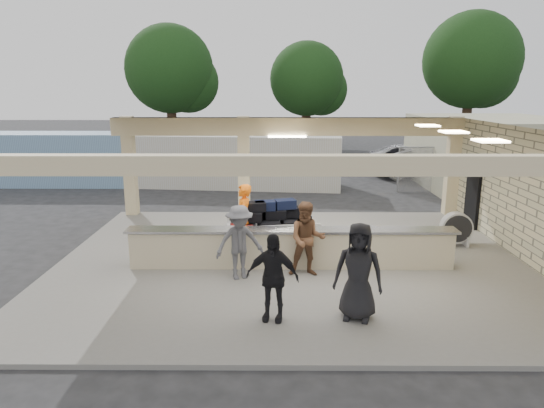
{
  "coord_description": "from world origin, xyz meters",
  "views": [
    {
      "loc": [
        -0.41,
        -12.02,
        4.46
      ],
      "look_at": [
        -0.49,
        1.0,
        1.36
      ],
      "focal_mm": 32.0,
      "sensor_mm": 36.0,
      "label": 1
    }
  ],
  "objects_px": {
    "car_white_a": "(424,161)",
    "passenger_c": "(240,242)",
    "passenger_d": "(358,272)",
    "passenger_a": "(307,239)",
    "car_dark": "(409,159)",
    "baggage_counter": "(291,248)",
    "container_blue": "(35,159)",
    "passenger_b": "(272,277)",
    "car_white_b": "(503,163)",
    "baggage_handler": "(243,220)",
    "container_white": "(220,161)",
    "luggage_cart": "(270,223)",
    "drum_fan": "(456,228)"
  },
  "relations": [
    {
      "from": "car_white_a",
      "to": "passenger_c",
      "type": "bearing_deg",
      "value": 139.02
    },
    {
      "from": "passenger_d",
      "to": "car_white_a",
      "type": "bearing_deg",
      "value": 85.01
    },
    {
      "from": "passenger_a",
      "to": "car_dark",
      "type": "distance_m",
      "value": 16.84
    },
    {
      "from": "car_dark",
      "to": "baggage_counter",
      "type": "bearing_deg",
      "value": 161.15
    },
    {
      "from": "passenger_c",
      "to": "passenger_d",
      "type": "height_order",
      "value": "passenger_d"
    },
    {
      "from": "passenger_c",
      "to": "container_blue",
      "type": "bearing_deg",
      "value": 111.11
    },
    {
      "from": "car_dark",
      "to": "passenger_b",
      "type": "bearing_deg",
      "value": 163.52
    },
    {
      "from": "passenger_a",
      "to": "car_white_b",
      "type": "distance_m",
      "value": 17.67
    },
    {
      "from": "car_white_a",
      "to": "car_white_b",
      "type": "height_order",
      "value": "car_white_a"
    },
    {
      "from": "baggage_counter",
      "to": "car_dark",
      "type": "height_order",
      "value": "car_dark"
    },
    {
      "from": "baggage_handler",
      "to": "car_white_b",
      "type": "height_order",
      "value": "baggage_handler"
    },
    {
      "from": "passenger_c",
      "to": "container_white",
      "type": "bearing_deg",
      "value": 78.3
    },
    {
      "from": "luggage_cart",
      "to": "drum_fan",
      "type": "height_order",
      "value": "luggage_cart"
    },
    {
      "from": "drum_fan",
      "to": "container_blue",
      "type": "height_order",
      "value": "container_blue"
    },
    {
      "from": "passenger_b",
      "to": "passenger_d",
      "type": "distance_m",
      "value": 1.65
    },
    {
      "from": "passenger_b",
      "to": "luggage_cart",
      "type": "bearing_deg",
      "value": 102.07
    },
    {
      "from": "car_white_a",
      "to": "passenger_a",
      "type": "bearing_deg",
      "value": 143.56
    },
    {
      "from": "baggage_counter",
      "to": "container_white",
      "type": "xyz_separation_m",
      "value": [
        -2.95,
        10.85,
        0.62
      ]
    },
    {
      "from": "passenger_d",
      "to": "passenger_a",
      "type": "bearing_deg",
      "value": 126.09
    },
    {
      "from": "container_white",
      "to": "car_white_b",
      "type": "bearing_deg",
      "value": 15.61
    },
    {
      "from": "car_white_a",
      "to": "container_white",
      "type": "height_order",
      "value": "container_white"
    },
    {
      "from": "passenger_a",
      "to": "passenger_d",
      "type": "distance_m",
      "value": 2.39
    },
    {
      "from": "luggage_cart",
      "to": "passenger_d",
      "type": "distance_m",
      "value": 4.47
    },
    {
      "from": "car_white_b",
      "to": "container_blue",
      "type": "relative_size",
      "value": 0.49
    },
    {
      "from": "luggage_cart",
      "to": "passenger_c",
      "type": "bearing_deg",
      "value": -116.68
    },
    {
      "from": "drum_fan",
      "to": "passenger_a",
      "type": "xyz_separation_m",
      "value": [
        -4.38,
        -2.27,
        0.38
      ]
    },
    {
      "from": "passenger_a",
      "to": "car_white_b",
      "type": "height_order",
      "value": "passenger_a"
    },
    {
      "from": "drum_fan",
      "to": "car_white_b",
      "type": "height_order",
      "value": "car_white_b"
    },
    {
      "from": "drum_fan",
      "to": "passenger_d",
      "type": "relative_size",
      "value": 0.51
    },
    {
      "from": "baggage_counter",
      "to": "drum_fan",
      "type": "relative_size",
      "value": 8.44
    },
    {
      "from": "baggage_counter",
      "to": "passenger_b",
      "type": "xyz_separation_m",
      "value": [
        -0.46,
        -2.87,
        0.38
      ]
    },
    {
      "from": "baggage_counter",
      "to": "passenger_c",
      "type": "bearing_deg",
      "value": -147.57
    },
    {
      "from": "baggage_counter",
      "to": "passenger_d",
      "type": "distance_m",
      "value": 3.09
    },
    {
      "from": "baggage_handler",
      "to": "passenger_b",
      "type": "xyz_separation_m",
      "value": [
        0.79,
        -3.78,
        -0.1
      ]
    },
    {
      "from": "drum_fan",
      "to": "passenger_d",
      "type": "height_order",
      "value": "passenger_d"
    },
    {
      "from": "passenger_c",
      "to": "passenger_b",
      "type": "bearing_deg",
      "value": -89.75
    },
    {
      "from": "drum_fan",
      "to": "passenger_c",
      "type": "height_order",
      "value": "passenger_c"
    },
    {
      "from": "car_white_a",
      "to": "car_dark",
      "type": "height_order",
      "value": "car_white_a"
    },
    {
      "from": "car_white_b",
      "to": "car_dark",
      "type": "bearing_deg",
      "value": 81.97
    },
    {
      "from": "luggage_cart",
      "to": "container_white",
      "type": "distance_m",
      "value": 9.85
    },
    {
      "from": "passenger_c",
      "to": "car_white_a",
      "type": "xyz_separation_m",
      "value": [
        8.62,
        14.45,
        -0.19
      ]
    },
    {
      "from": "passenger_a",
      "to": "car_white_a",
      "type": "distance_m",
      "value": 15.89
    },
    {
      "from": "luggage_cart",
      "to": "passenger_b",
      "type": "distance_m",
      "value": 4.18
    },
    {
      "from": "passenger_b",
      "to": "container_white",
      "type": "height_order",
      "value": "container_white"
    },
    {
      "from": "passenger_c",
      "to": "baggage_handler",
      "type": "bearing_deg",
      "value": 70.52
    },
    {
      "from": "passenger_a",
      "to": "passenger_b",
      "type": "bearing_deg",
      "value": -107.96
    },
    {
      "from": "drum_fan",
      "to": "car_white_b",
      "type": "xyz_separation_m",
      "value": [
        6.59,
        11.57,
        0.11
      ]
    },
    {
      "from": "passenger_a",
      "to": "passenger_d",
      "type": "height_order",
      "value": "passenger_d"
    },
    {
      "from": "passenger_a",
      "to": "passenger_c",
      "type": "height_order",
      "value": "passenger_a"
    },
    {
      "from": "passenger_d",
      "to": "car_white_b",
      "type": "height_order",
      "value": "passenger_d"
    }
  ]
}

